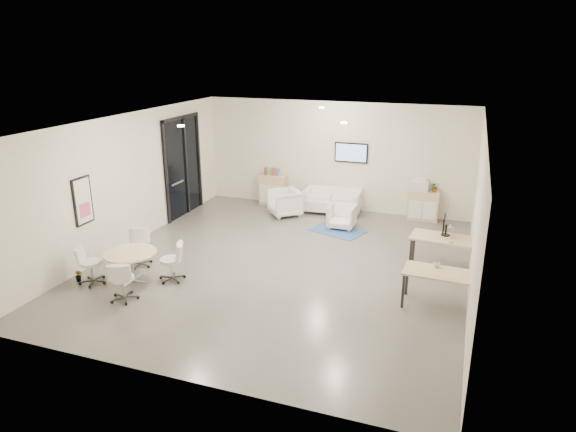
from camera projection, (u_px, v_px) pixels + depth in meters
The scene contains 21 objects.
room_shell at pixel (282, 196), 11.15m from camera, with size 9.60×10.60×4.80m.
glass_door at pixel (183, 164), 14.68m from camera, with size 0.09×1.90×2.85m.
artwork at pixel (83, 201), 11.00m from camera, with size 0.05×0.54×1.04m.
wall_tv at pixel (351, 153), 14.93m from camera, with size 0.98×0.06×0.58m.
ceiling_spots at pixel (286, 118), 11.46m from camera, with size 3.14×4.14×0.03m.
sideboard_left at pixel (273, 190), 15.91m from camera, with size 0.82×0.43×0.92m.
sideboard_right at pixel (423, 205), 14.48m from camera, with size 0.85×0.41×0.85m.
books at pixel (272, 172), 15.74m from camera, with size 0.48×0.14×0.22m.
printer at pixel (419, 185), 14.35m from camera, with size 0.54×0.47×0.35m.
loveseat at pixel (332, 201), 15.17m from camera, with size 1.70×0.93×0.62m.
blue_rug at pixel (337, 231), 13.72m from camera, with size 1.36×0.91×0.01m, color #314F96.
armchair_left at pixel (285, 201), 14.87m from camera, with size 0.82×0.76×0.84m, color white.
armchair_right at pixel (342, 215), 13.84m from camera, with size 0.69×0.65×0.71m, color white.
desk_rear at pixel (445, 241), 11.16m from camera, with size 1.50×0.85×0.75m.
desk_front at pixel (440, 276), 9.58m from camera, with size 1.38×0.75×0.70m.
monitor at pixel (444, 225), 11.21m from camera, with size 0.20×0.50×0.44m.
round_table at pixel (130, 256), 10.61m from camera, with size 1.09×1.09×0.66m.
meeting_chairs at pixel (131, 263), 10.66m from camera, with size 2.25×2.25×0.82m.
plant_cabinet at pixel (435, 188), 14.24m from camera, with size 0.25×0.27×0.21m, color #3F7F3F.
plant_floor at pixel (79, 279), 10.76m from camera, with size 0.15×0.27×0.12m, color #3F7F3F.
cup at pixel (437, 264), 9.76m from camera, with size 0.13×0.10×0.13m, color white.
Camera 1 is at (3.72, -10.05, 4.72)m, focal length 32.00 mm.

